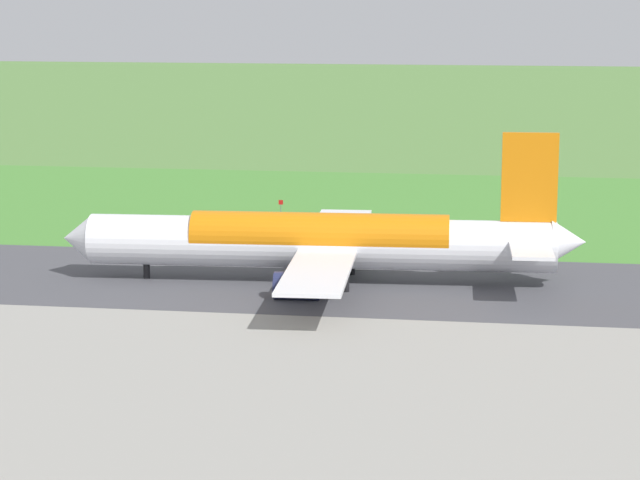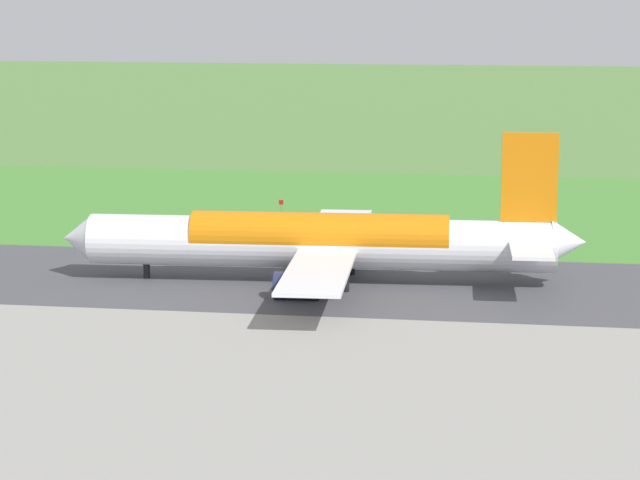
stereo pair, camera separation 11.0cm
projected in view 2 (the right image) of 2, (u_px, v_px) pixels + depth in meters
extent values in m
plane|color=#547F3D|center=(361.00, 284.00, 133.39)|extent=(800.00, 800.00, 0.00)
cube|color=#47474C|center=(361.00, 284.00, 133.39)|extent=(600.00, 28.37, 0.06)
cube|color=#478534|center=(399.00, 215.00, 174.11)|extent=(600.00, 80.00, 0.04)
cylinder|color=white|center=(320.00, 243.00, 133.24)|extent=(48.21, 7.71, 5.20)
cone|color=white|center=(78.00, 238.00, 135.73)|extent=(3.26, 5.09, 4.94)
cone|color=white|center=(569.00, 242.00, 130.65)|extent=(3.73, 4.60, 4.42)
cube|color=orange|center=(530.00, 177.00, 129.82)|extent=(5.62, 0.79, 9.00)
cube|color=white|center=(531.00, 250.00, 125.64)|extent=(4.47, 9.20, 0.36)
cube|color=white|center=(525.00, 229.00, 136.39)|extent=(4.47, 9.20, 0.36)
cube|color=white|center=(319.00, 269.00, 122.47)|extent=(7.15, 22.28, 0.35)
cube|color=white|center=(339.00, 228.00, 143.96)|extent=(7.15, 22.28, 0.35)
cylinder|color=#23284C|center=(297.00, 286.00, 126.60)|extent=(4.64, 3.03, 2.80)
cylinder|color=#23284C|center=(313.00, 255.00, 141.26)|extent=(4.64, 3.03, 2.80)
cylinder|color=black|center=(147.00, 263.00, 135.49)|extent=(0.70, 0.70, 3.42)
cylinder|color=black|center=(346.00, 276.00, 129.51)|extent=(0.70, 0.70, 3.42)
cylinder|color=black|center=(352.00, 259.00, 137.32)|extent=(0.70, 0.70, 3.42)
cylinder|color=orange|center=(320.00, 238.00, 133.14)|extent=(26.64, 6.60, 5.23)
cylinder|color=slate|center=(281.00, 211.00, 172.39)|extent=(0.10, 0.10, 1.73)
cube|color=red|center=(281.00, 202.00, 172.19)|extent=(0.60, 0.04, 0.60)
cone|color=orange|center=(227.00, 212.00, 174.87)|extent=(0.40, 0.40, 0.55)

